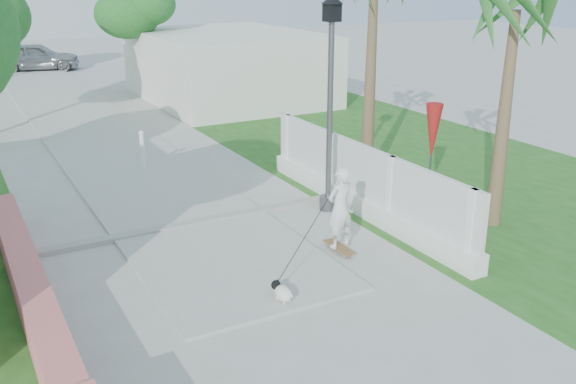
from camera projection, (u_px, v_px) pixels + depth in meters
path_strip at (63, 103)px, 24.52m from camera, size 3.20×36.00×0.06m
curb at (192, 224)px, 12.90m from camera, size 6.50×0.25×0.10m
grass_right at (406, 156)px, 17.73m from camera, size 8.00×20.00×0.01m
pink_wall at (36, 304)px, 9.29m from camera, size 0.45×8.20×0.80m
lattice_fence at (361, 188)px, 13.44m from camera, size 0.35×7.00×1.50m
building_right at (227, 66)px, 25.15m from camera, size 6.00×8.00×2.60m
street_lamp at (330, 98)px, 13.01m from camera, size 0.44×0.44×4.44m
bollard at (143, 150)px, 16.13m from camera, size 0.14×0.14×1.09m
patio_umbrella at (433, 133)px, 13.28m from camera, size 0.36×0.36×2.30m
tree_path_right at (139, 7)px, 24.81m from camera, size 3.00×3.00×4.79m
palm_near at (515, 24)px, 11.72m from camera, size 1.80×1.80×4.70m
skateboarder at (311, 233)px, 10.82m from camera, size 2.12×1.46×1.61m
dog at (282, 292)px, 9.88m from camera, size 0.30×0.51×0.35m
parked_car at (36, 57)px, 32.33m from camera, size 4.40×2.58×1.41m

